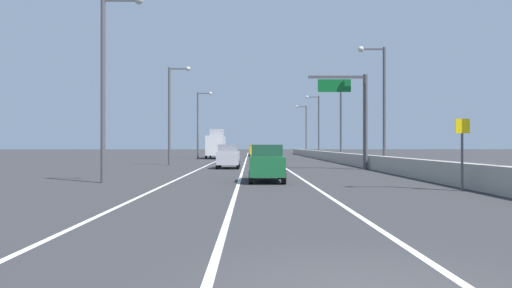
# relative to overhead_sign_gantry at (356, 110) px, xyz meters

# --- Properties ---
(ground_plane) EXTENTS (320.00, 320.00, 0.00)m
(ground_plane) POSITION_rel_overhead_sign_gantry_xyz_m (-6.93, 32.29, -4.73)
(ground_plane) COLOR #2D2D30
(lane_stripe_left) EXTENTS (0.16, 130.00, 0.00)m
(lane_stripe_left) POSITION_rel_overhead_sign_gantry_xyz_m (-12.43, 23.29, -4.73)
(lane_stripe_left) COLOR silver
(lane_stripe_left) RESTS_ON ground_plane
(lane_stripe_center) EXTENTS (0.16, 130.00, 0.00)m
(lane_stripe_center) POSITION_rel_overhead_sign_gantry_xyz_m (-8.93, 23.29, -4.73)
(lane_stripe_center) COLOR silver
(lane_stripe_center) RESTS_ON ground_plane
(lane_stripe_right) EXTENTS (0.16, 130.00, 0.00)m
(lane_stripe_right) POSITION_rel_overhead_sign_gantry_xyz_m (-5.43, 23.29, -4.73)
(lane_stripe_right) COLOR silver
(lane_stripe_right) RESTS_ON ground_plane
(jersey_barrier_right) EXTENTS (0.60, 120.00, 1.10)m
(jersey_barrier_right) POSITION_rel_overhead_sign_gantry_xyz_m (1.34, 8.29, -4.18)
(jersey_barrier_right) COLOR #9E998E
(jersey_barrier_right) RESTS_ON ground_plane
(overhead_sign_gantry) EXTENTS (4.68, 0.36, 7.50)m
(overhead_sign_gantry) POSITION_rel_overhead_sign_gantry_xyz_m (0.00, 0.00, 0.00)
(overhead_sign_gantry) COLOR #47474C
(overhead_sign_gantry) RESTS_ON ground_plane
(speed_advisory_sign) EXTENTS (0.60, 0.11, 3.00)m
(speed_advisory_sign) POSITION_rel_overhead_sign_gantry_xyz_m (0.44, -18.10, -2.96)
(speed_advisory_sign) COLOR #4C4C51
(speed_advisory_sign) RESTS_ON ground_plane
(lamp_post_right_second) EXTENTS (2.14, 0.44, 9.47)m
(lamp_post_right_second) POSITION_rel_overhead_sign_gantry_xyz_m (1.62, -1.26, 0.75)
(lamp_post_right_second) COLOR #4C4C51
(lamp_post_right_second) RESTS_ON ground_plane
(lamp_post_right_third) EXTENTS (2.14, 0.44, 9.47)m
(lamp_post_right_third) POSITION_rel_overhead_sign_gantry_xyz_m (1.74, 17.02, 0.75)
(lamp_post_right_third) COLOR #4C4C51
(lamp_post_right_third) RESTS_ON ground_plane
(lamp_post_right_fourth) EXTENTS (2.14, 0.44, 9.47)m
(lamp_post_right_fourth) POSITION_rel_overhead_sign_gantry_xyz_m (1.80, 35.30, 0.75)
(lamp_post_right_fourth) COLOR #4C4C51
(lamp_post_right_fourth) RESTS_ON ground_plane
(lamp_post_right_fifth) EXTENTS (2.14, 0.44, 9.47)m
(lamp_post_right_fifth) POSITION_rel_overhead_sign_gantry_xyz_m (2.00, 53.58, 0.75)
(lamp_post_right_fifth) COLOR #4C4C51
(lamp_post_right_fifth) RESTS_ON ground_plane
(lamp_post_left_near) EXTENTS (2.14, 0.44, 9.47)m
(lamp_post_left_near) POSITION_rel_overhead_sign_gantry_xyz_m (-15.53, -13.54, 0.75)
(lamp_post_left_near) COLOR #4C4C51
(lamp_post_left_near) RESTS_ON ground_plane
(lamp_post_left_mid) EXTENTS (2.14, 0.44, 9.47)m
(lamp_post_left_mid) POSITION_rel_overhead_sign_gantry_xyz_m (-15.87, 8.39, 0.75)
(lamp_post_left_mid) COLOR #4C4C51
(lamp_post_left_mid) RESTS_ON ground_plane
(lamp_post_left_far) EXTENTS (2.14, 0.44, 9.47)m
(lamp_post_left_far) POSITION_rel_overhead_sign_gantry_xyz_m (-15.53, 30.33, 0.75)
(lamp_post_left_far) COLOR #4C4C51
(lamp_post_left_far) RESTS_ON ground_plane
(car_yellow_0) EXTENTS (1.95, 4.09, 2.03)m
(car_yellow_0) POSITION_rel_overhead_sign_gantry_xyz_m (-7.66, 45.66, -3.72)
(car_yellow_0) COLOR gold
(car_yellow_0) RESTS_ON ground_plane
(car_silver_1) EXTENTS (1.85, 4.28, 1.96)m
(car_silver_1) POSITION_rel_overhead_sign_gantry_xyz_m (-10.16, 1.76, -3.75)
(car_silver_1) COLOR #B7B7BC
(car_silver_1) RESTS_ON ground_plane
(car_green_2) EXTENTS (1.84, 4.68, 1.93)m
(car_green_2) POSITION_rel_overhead_sign_gantry_xyz_m (-7.50, -12.75, -3.76)
(car_green_2) COLOR #196033
(car_green_2) RESTS_ON ground_plane
(box_truck) EXTENTS (2.58, 9.83, 4.30)m
(box_truck) POSITION_rel_overhead_sign_gantry_xyz_m (-13.31, 32.00, -2.76)
(box_truck) COLOR silver
(box_truck) RESTS_ON ground_plane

